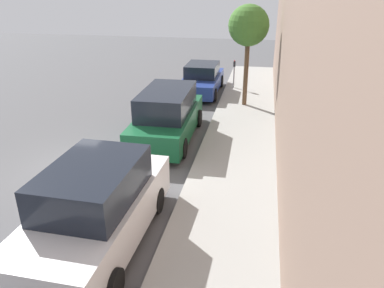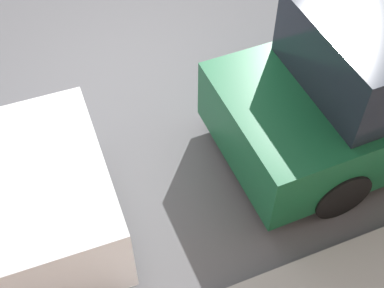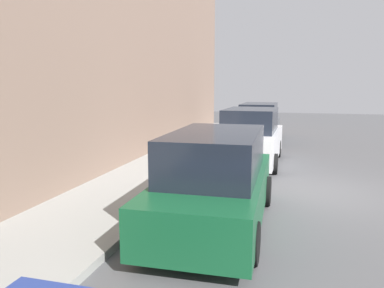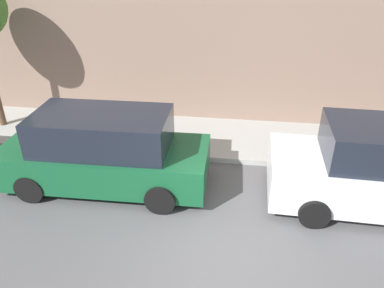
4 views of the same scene
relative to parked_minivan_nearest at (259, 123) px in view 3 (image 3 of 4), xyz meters
name	(u,v)px [view 3 (image 3 of 4)]	position (x,y,z in m)	size (l,w,h in m)	color
ground_plane	(316,192)	(-2.34, 9.17, -0.92)	(60.00, 60.00, 0.00)	#515154
sidewalk	(147,178)	(2.46, 9.17, -0.85)	(2.61, 32.00, 0.15)	#9E9E99
parked_minivan_nearest	(259,123)	(0.00, 0.00, 0.00)	(2.02, 4.92, 1.90)	#4C5156
parked_suv_second	(250,138)	(-0.22, 5.90, 0.01)	(2.09, 4.85, 1.98)	silver
parked_minivan_third	(215,180)	(-0.23, 12.18, 0.00)	(2.02, 4.94, 1.90)	#14512D
parking_meter_near	(228,120)	(1.61, -0.13, 0.10)	(0.11, 0.15, 1.41)	#ADADB2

